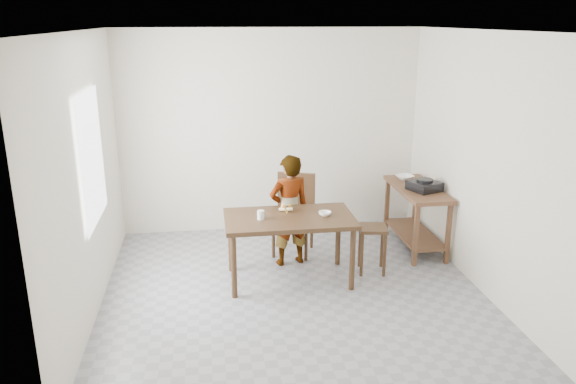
{
  "coord_description": "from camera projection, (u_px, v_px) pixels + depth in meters",
  "views": [
    {
      "loc": [
        -0.85,
        -5.36,
        2.81
      ],
      "look_at": [
        0.0,
        0.4,
        1.0
      ],
      "focal_mm": 35.0,
      "sensor_mm": 36.0,
      "label": 1
    }
  ],
  "objects": [
    {
      "name": "banana",
      "position": [
        286.0,
        209.0,
        6.23
      ],
      "size": [
        0.2,
        0.17,
        0.06
      ],
      "primitive_type": null,
      "rotation": [
        0.0,
        0.0,
        -0.31
      ],
      "color": "#E7C349",
      "rests_on": "dining_table"
    },
    {
      "name": "dining_chair",
      "position": [
        293.0,
        216.0,
        6.89
      ],
      "size": [
        0.61,
        0.61,
        0.98
      ],
      "primitive_type": null,
      "rotation": [
        0.0,
        0.0,
        -0.35
      ],
      "color": "#3C2716",
      "rests_on": "floor"
    },
    {
      "name": "window_pane",
      "position": [
        92.0,
        158.0,
        5.49
      ],
      "size": [
        0.02,
        1.1,
        1.3
      ],
      "primitive_type": "cube",
      "color": "white",
      "rests_on": "wall_left"
    },
    {
      "name": "prep_counter",
      "position": [
        416.0,
        217.0,
        7.08
      ],
      "size": [
        0.5,
        1.2,
        0.8
      ],
      "primitive_type": null,
      "color": "brown",
      "rests_on": "floor"
    },
    {
      "name": "serving_bowl",
      "position": [
        405.0,
        177.0,
        7.3
      ],
      "size": [
        0.28,
        0.28,
        0.06
      ],
      "primitive_type": "imported",
      "rotation": [
        0.0,
        0.0,
        0.34
      ],
      "color": "white",
      "rests_on": "prep_counter"
    },
    {
      "name": "glass_tumbler",
      "position": [
        261.0,
        215.0,
        5.99
      ],
      "size": [
        0.08,
        0.08,
        0.1
      ],
      "primitive_type": "cylinder",
      "rotation": [
        0.0,
        0.0,
        0.05
      ],
      "color": "white",
      "rests_on": "dining_table"
    },
    {
      "name": "wall_right",
      "position": [
        483.0,
        163.0,
        5.9
      ],
      "size": [
        0.04,
        4.0,
        2.7
      ],
      "primitive_type": "cube",
      "color": "silver",
      "rests_on": "ground"
    },
    {
      "name": "stool",
      "position": [
        372.0,
        249.0,
        6.43
      ],
      "size": [
        0.36,
        0.36,
        0.55
      ],
      "primitive_type": null,
      "rotation": [
        0.0,
        0.0,
        -0.18
      ],
      "color": "#3C2716",
      "rests_on": "floor"
    },
    {
      "name": "wall_back",
      "position": [
        270.0,
        132.0,
        7.53
      ],
      "size": [
        4.0,
        0.04,
        2.7
      ],
      "primitive_type": "cube",
      "color": "silver",
      "rests_on": "ground"
    },
    {
      "name": "wall_front",
      "position": [
        341.0,
        249.0,
        3.71
      ],
      "size": [
        4.0,
        0.04,
        2.7
      ],
      "primitive_type": "cube",
      "color": "silver",
      "rests_on": "ground"
    },
    {
      "name": "dining_table",
      "position": [
        289.0,
        249.0,
        6.19
      ],
      "size": [
        1.4,
        0.8,
        0.75
      ],
      "primitive_type": null,
      "color": "#3C2716",
      "rests_on": "floor"
    },
    {
      "name": "child",
      "position": [
        289.0,
        210.0,
        6.53
      ],
      "size": [
        0.55,
        0.43,
        1.33
      ],
      "primitive_type": "imported",
      "rotation": [
        0.0,
        0.0,
        3.38
      ],
      "color": "white",
      "rests_on": "floor"
    },
    {
      "name": "gas_burner",
      "position": [
        424.0,
        186.0,
        6.83
      ],
      "size": [
        0.43,
        0.43,
        0.11
      ],
      "primitive_type": "cube",
      "rotation": [
        0.0,
        0.0,
        0.37
      ],
      "color": "black",
      "rests_on": "prep_counter"
    },
    {
      "name": "wall_left",
      "position": [
        84.0,
        178.0,
        5.34
      ],
      "size": [
        0.04,
        4.0,
        2.7
      ],
      "primitive_type": "cube",
      "color": "silver",
      "rests_on": "ground"
    },
    {
      "name": "floor",
      "position": [
        293.0,
        293.0,
        6.02
      ],
      "size": [
        4.0,
        4.0,
        0.04
      ],
      "primitive_type": "cube",
      "color": "gray",
      "rests_on": "ground"
    },
    {
      "name": "ceiling",
      "position": [
        294.0,
        28.0,
        5.21
      ],
      "size": [
        4.0,
        4.0,
        0.04
      ],
      "primitive_type": "cube",
      "color": "white",
      "rests_on": "wall_back"
    },
    {
      "name": "small_bowl",
      "position": [
        325.0,
        214.0,
        6.11
      ],
      "size": [
        0.17,
        0.17,
        0.04
      ],
      "primitive_type": "imported",
      "rotation": [
        0.0,
        0.0,
        0.25
      ],
      "color": "white",
      "rests_on": "dining_table"
    }
  ]
}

